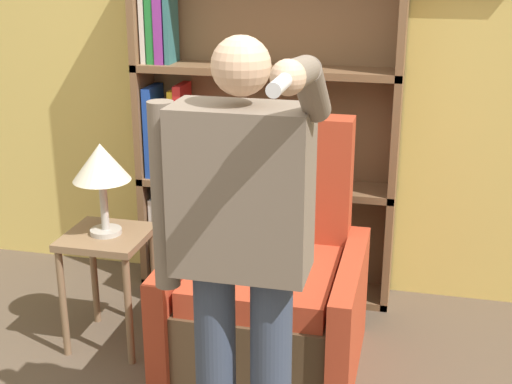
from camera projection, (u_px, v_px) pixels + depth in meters
wall_back at (259, 50)px, 4.05m from camera, size 8.00×0.11×2.80m
bookcase at (240, 134)px, 4.07m from camera, size 1.48×0.28×1.98m
armchair at (269, 292)px, 3.48m from camera, size 0.90×0.89×1.18m
person_standing at (241, 249)px, 2.43m from camera, size 0.61×0.78×1.71m
side_table at (108, 256)px, 3.59m from camera, size 0.40×0.40×0.61m
table_lamp at (101, 166)px, 3.43m from camera, size 0.28×0.28×0.46m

